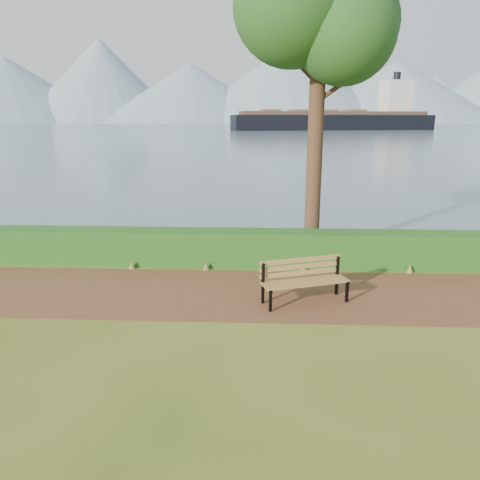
{
  "coord_description": "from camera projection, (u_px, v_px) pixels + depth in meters",
  "views": [
    {
      "loc": [
        0.44,
        -10.32,
        4.12
      ],
      "look_at": [
        -0.12,
        1.2,
        1.1
      ],
      "focal_mm": 35.0,
      "sensor_mm": 36.0,
      "label": 1
    }
  ],
  "objects": [
    {
      "name": "mountains",
      "position": [
        252.0,
        89.0,
        396.78
      ],
      "size": [
        585.0,
        190.0,
        70.0
      ],
      "color": "gray",
      "rests_on": "ground"
    },
    {
      "name": "ground",
      "position": [
        242.0,
        298.0,
        11.03
      ],
      "size": [
        140.0,
        140.0,
        0.0
      ],
      "primitive_type": "plane",
      "color": "#415117",
      "rests_on": "ground"
    },
    {
      "name": "tree",
      "position": [
        321.0,
        1.0,
        12.44
      ],
      "size": [
        4.62,
        4.17,
        9.6
      ],
      "rotation": [
        0.0,
        0.0,
        0.34
      ],
      "color": "#3C2718",
      "rests_on": "ground"
    },
    {
      "name": "bench",
      "position": [
        304.0,
        277.0,
        10.69
      ],
      "size": [
        2.08,
        1.22,
        1.01
      ],
      "rotation": [
        0.0,
        0.0,
        0.34
      ],
      "color": "black",
      "rests_on": "ground"
    },
    {
      "name": "water",
      "position": [
        262.0,
        125.0,
        262.25
      ],
      "size": [
        700.0,
        510.0,
        0.0
      ],
      "primitive_type": "cube",
      "color": "#3F5265",
      "rests_on": "ground"
    },
    {
      "name": "cargo_ship",
      "position": [
        340.0,
        121.0,
        161.22
      ],
      "size": [
        70.9,
        27.58,
        21.34
      ],
      "rotation": [
        0.0,
        0.0,
        0.24
      ],
      "color": "black",
      "rests_on": "ground"
    },
    {
      "name": "path",
      "position": [
        243.0,
        293.0,
        11.32
      ],
      "size": [
        40.0,
        3.4,
        0.01
      ],
      "primitive_type": "cube",
      "color": "#57321D",
      "rests_on": "ground"
    },
    {
      "name": "hedge",
      "position": [
        246.0,
        248.0,
        13.42
      ],
      "size": [
        32.0,
        0.85,
        1.0
      ],
      "primitive_type": "cube",
      "color": "#184714",
      "rests_on": "ground"
    }
  ]
}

